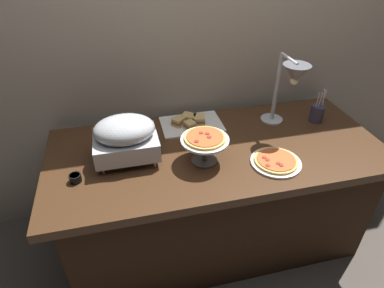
% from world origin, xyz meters
% --- Properties ---
extents(ground_plane, '(8.00, 8.00, 0.00)m').
position_xyz_m(ground_plane, '(0.00, 0.00, 0.00)').
color(ground_plane, '#4C443D').
extents(back_wall, '(4.40, 0.04, 2.40)m').
position_xyz_m(back_wall, '(0.00, 0.50, 1.20)').
color(back_wall, tan).
rests_on(back_wall, ground_plane).
extents(buffet_table, '(1.90, 0.84, 0.76)m').
position_xyz_m(buffet_table, '(0.00, 0.00, 0.39)').
color(buffet_table, '#422816').
rests_on(buffet_table, ground_plane).
extents(chafing_dish, '(0.33, 0.26, 0.25)m').
position_xyz_m(chafing_dish, '(-0.50, 0.02, 0.90)').
color(chafing_dish, '#B7BABF').
rests_on(chafing_dish, buffet_table).
extents(heat_lamp, '(0.15, 0.32, 0.45)m').
position_xyz_m(heat_lamp, '(0.43, 0.07, 1.10)').
color(heat_lamp, '#B7BABF').
rests_on(heat_lamp, buffet_table).
extents(pizza_plate_front, '(0.27, 0.27, 0.03)m').
position_xyz_m(pizza_plate_front, '(0.26, -0.21, 0.77)').
color(pizza_plate_front, white).
rests_on(pizza_plate_front, buffet_table).
extents(pizza_plate_center, '(0.25, 0.25, 0.16)m').
position_xyz_m(pizza_plate_center, '(-0.10, -0.10, 0.89)').
color(pizza_plate_center, '#595B60').
rests_on(pizza_plate_center, buffet_table).
extents(sandwich_platter, '(0.38, 0.26, 0.06)m').
position_xyz_m(sandwich_platter, '(-0.09, 0.28, 0.78)').
color(sandwich_platter, white).
rests_on(sandwich_platter, buffet_table).
extents(sauce_cup_near, '(0.06, 0.06, 0.04)m').
position_xyz_m(sauce_cup_near, '(-0.77, -0.11, 0.78)').
color(sauce_cup_near, black).
rests_on(sauce_cup_near, buffet_table).
extents(utensil_holder, '(0.08, 0.08, 0.23)m').
position_xyz_m(utensil_holder, '(0.70, 0.14, 0.82)').
color(utensil_holder, '#383347').
rests_on(utensil_holder, buffet_table).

